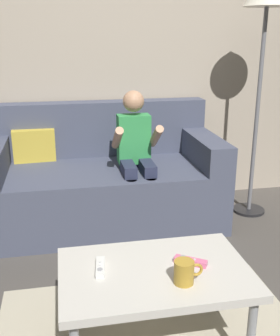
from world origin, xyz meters
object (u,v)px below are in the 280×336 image
(couch, at_px, (102,181))
(game_remote_white_center, at_px, (100,267))
(person_seated_on_couch, at_px, (136,153))
(coffee_table, at_px, (155,278))
(floor_lamp, at_px, (266,11))
(game_remote_pink_near_edge, at_px, (190,261))
(coffee_mug, at_px, (184,272))

(couch, distance_m, game_remote_white_center, 1.32)
(couch, bearing_deg, person_seated_on_couch, -38.82)
(game_remote_white_center, bearing_deg, person_seated_on_couch, 72.38)
(couch, distance_m, coffee_table, 1.36)
(person_seated_on_couch, distance_m, floor_lamp, 1.29)
(game_remote_pink_near_edge, bearing_deg, coffee_table, -174.06)
(person_seated_on_couch, height_order, coffee_table, person_seated_on_couch)
(person_seated_on_couch, bearing_deg, game_remote_pink_near_edge, -88.92)
(couch, relative_size, person_seated_on_couch, 1.72)
(floor_lamp, bearing_deg, game_remote_pink_near_edge, -125.17)
(couch, height_order, coffee_table, couch)
(coffee_table, height_order, floor_lamp, floor_lamp)
(floor_lamp, bearing_deg, coffee_mug, -124.55)
(game_remote_white_center, bearing_deg, coffee_table, -10.75)
(floor_lamp, bearing_deg, coffee_table, -129.33)
(couch, relative_size, coffee_table, 2.07)
(game_remote_pink_near_edge, xyz_separation_m, game_remote_white_center, (-0.38, 0.03, 0.00))
(coffee_table, bearing_deg, person_seated_on_couch, 83.39)
(coffee_mug, bearing_deg, person_seated_on_couch, 88.01)
(game_remote_pink_near_edge, relative_size, floor_lamp, 0.08)
(couch, relative_size, game_remote_pink_near_edge, 12.09)
(coffee_table, bearing_deg, couch, 93.53)
(couch, bearing_deg, game_remote_white_center, -96.11)
(coffee_mug, xyz_separation_m, floor_lamp, (0.96, 1.39, 1.03))
(person_seated_on_couch, height_order, floor_lamp, floor_lamp)
(couch, relative_size, coffee_mug, 13.98)
(game_remote_white_center, distance_m, coffee_mug, 0.35)
(coffee_table, distance_m, coffee_mug, 0.17)
(floor_lamp, bearing_deg, game_remote_white_center, -135.81)
(coffee_table, bearing_deg, coffee_mug, -50.13)
(couch, height_order, game_remote_pink_near_edge, couch)
(coffee_table, xyz_separation_m, game_remote_pink_near_edge, (0.16, 0.02, 0.05))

